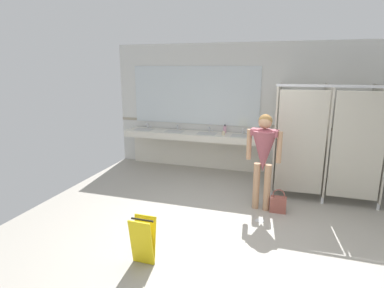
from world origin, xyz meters
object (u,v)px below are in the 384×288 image
handbag (278,204)px  soap_dispenser (225,129)px  wet_floor_sign (143,240)px  person_standing (264,151)px  paper_cup (223,133)px

handbag → soap_dispenser: soap_dispenser is taller
wet_floor_sign → handbag: bearing=52.6°
wet_floor_sign → person_standing: bearing=58.6°
person_standing → wet_floor_sign: (-1.19, -1.95, -0.69)m
paper_cup → handbag: bearing=-51.9°
handbag → wet_floor_sign: wet_floor_sign is taller
soap_dispenser → handbag: bearing=-55.2°
person_standing → soap_dispenser: bearing=119.0°
person_standing → paper_cup: size_ratio=19.72×
handbag → wet_floor_sign: 2.42m
person_standing → wet_floor_sign: bearing=-121.4°
wet_floor_sign → soap_dispenser: bearing=87.3°
person_standing → handbag: 0.90m
person_standing → soap_dispenser: 2.08m
handbag → paper_cup: size_ratio=4.86×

